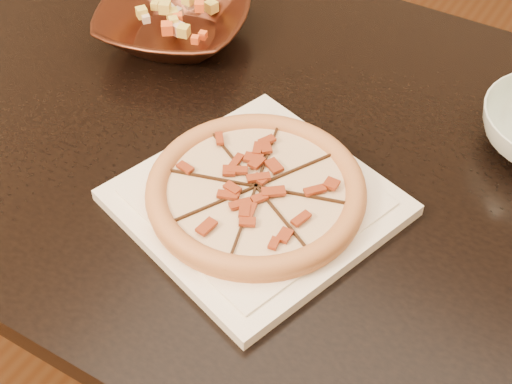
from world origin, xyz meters
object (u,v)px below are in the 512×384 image
dining_table (244,169)px  pizza (256,190)px  plate (256,202)px  bronze_bowl (174,23)px

dining_table → pizza: (0.11, -0.14, 0.13)m
dining_table → pizza: size_ratio=4.87×
pizza → dining_table: bearing=128.5°
plate → pizza: 0.02m
plate → pizza: bearing=100.9°
dining_table → pizza: pizza is taller
dining_table → plate: (0.11, -0.14, 0.11)m
dining_table → bronze_bowl: size_ratio=5.59×
pizza → plate: bearing=-79.1°
pizza → bronze_bowl: size_ratio=1.15×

